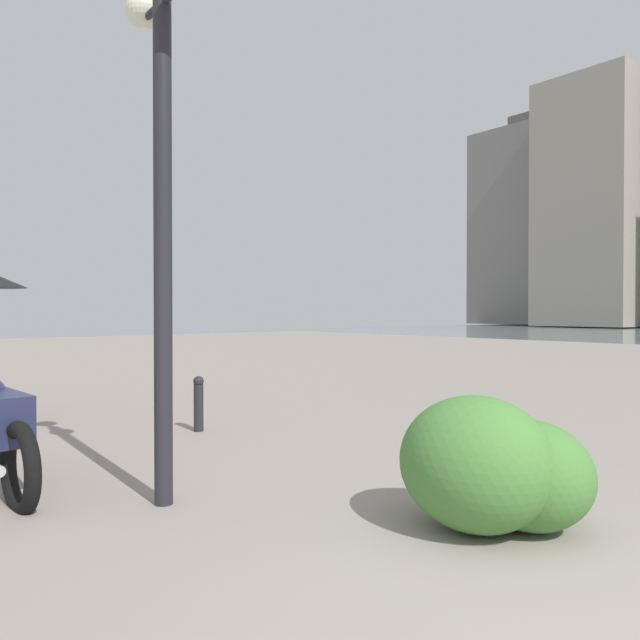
# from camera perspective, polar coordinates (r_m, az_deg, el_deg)

# --- Properties ---
(building_annex) EXTENTS (10.05, 14.41, 25.92)m
(building_annex) POSITION_cam_1_polar(r_m,az_deg,el_deg) (74.07, 25.45, 9.60)
(building_annex) COLOR #9E9384
(building_annex) RESTS_ON ground
(building_highrise) EXTENTS (10.57, 12.41, 26.66)m
(building_highrise) POSITION_cam_1_polar(r_m,az_deg,el_deg) (83.33, 19.24, 8.18)
(building_highrise) COLOR gray
(building_highrise) RESTS_ON ground
(lamppost) EXTENTS (0.98, 0.28, 4.05)m
(lamppost) POSITION_cam_1_polar(r_m,az_deg,el_deg) (4.92, -14.67, 15.04)
(lamppost) COLOR #232328
(lamppost) RESTS_ON ground
(bollard_near) EXTENTS (0.13, 0.13, 0.87)m
(bollard_near) POSITION_cam_1_polar(r_m,az_deg,el_deg) (4.25, 15.75, -13.21)
(bollard_near) COLOR #232328
(bollard_near) RESTS_ON ground
(bollard_mid) EXTENTS (0.13, 0.13, 0.68)m
(bollard_mid) POSITION_cam_1_polar(r_m,az_deg,el_deg) (7.69, -11.41, -7.64)
(bollard_mid) COLOR #232328
(bollard_mid) RESTS_ON ground
(shrub_low) EXTENTS (0.88, 0.79, 0.75)m
(shrub_low) POSITION_cam_1_polar(r_m,az_deg,el_deg) (4.46, 19.12, -13.66)
(shrub_low) COLOR #477F38
(shrub_low) RESTS_ON ground
(shrub_round) EXTENTS (1.07, 0.97, 0.91)m
(shrub_round) POSITION_cam_1_polar(r_m,az_deg,el_deg) (4.32, 14.51, -12.97)
(shrub_round) COLOR #477F38
(shrub_round) RESTS_ON ground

